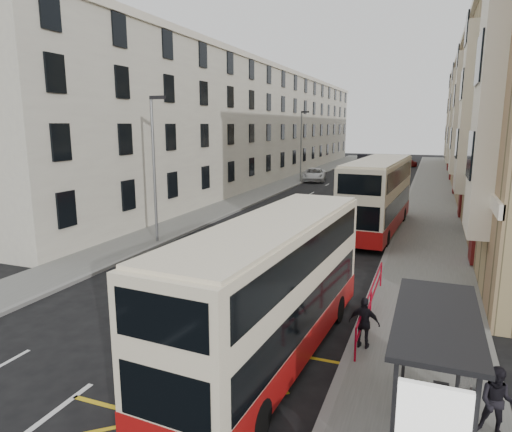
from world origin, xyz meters
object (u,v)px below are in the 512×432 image
at_px(pedestrian_far, 364,323).
at_px(car_dark, 362,159).
at_px(street_lamp_far, 302,142).
at_px(car_silver, 346,170).
at_px(double_decker_front, 273,290).
at_px(car_red, 406,163).
at_px(double_decker_rear, 378,196).
at_px(street_lamp_near, 155,162).
at_px(white_van, 314,175).
at_px(pedestrian_mid, 497,402).
at_px(bus_shelter, 443,358).

relative_size(pedestrian_far, car_dark, 0.32).
distance_m(street_lamp_far, car_silver, 11.22).
distance_m(double_decker_front, car_red, 64.27).
relative_size(double_decker_rear, car_red, 2.22).
bearing_deg(street_lamp_near, pedestrian_far, -34.07).
relative_size(street_lamp_near, street_lamp_far, 1.00).
xyz_separation_m(double_decker_front, pedestrian_far, (2.39, 1.36, -1.16)).
distance_m(white_van, car_dark, 27.33).
height_order(street_lamp_far, pedestrian_mid, street_lamp_far).
distance_m(pedestrian_mid, white_van, 45.75).
height_order(double_decker_front, car_red, double_decker_front).
distance_m(street_lamp_near, car_silver, 40.25).
bearing_deg(pedestrian_far, double_decker_front, 33.01).
height_order(pedestrian_far, car_silver, pedestrian_far).
bearing_deg(street_lamp_far, bus_shelter, -70.88).
relative_size(bus_shelter, car_dark, 0.87).
relative_size(bus_shelter, street_lamp_far, 0.53).
bearing_deg(white_van, street_lamp_far, -133.24).
distance_m(street_lamp_near, car_red, 55.42).
height_order(bus_shelter, double_decker_front, double_decker_front).
relative_size(street_lamp_near, white_van, 1.44).
bearing_deg(car_silver, white_van, -104.44).
bearing_deg(pedestrian_mid, street_lamp_far, 119.71).
bearing_deg(pedestrian_mid, pedestrian_far, 145.57).
height_order(white_van, car_dark, car_dark).
relative_size(double_decker_front, car_dark, 2.13).
relative_size(bus_shelter, pedestrian_mid, 2.74).
height_order(street_lamp_near, double_decker_front, street_lamp_near).
distance_m(street_lamp_far, double_decker_front, 41.34).
bearing_deg(double_decker_front, street_lamp_far, 108.10).
height_order(street_lamp_far, car_red, street_lamp_far).
distance_m(street_lamp_far, pedestrian_mid, 44.64).
xyz_separation_m(double_decker_front, car_dark, (-7.47, 68.98, -1.28)).
relative_size(double_decker_front, white_van, 1.87).
xyz_separation_m(white_van, car_red, (9.15, 22.56, -0.02)).
height_order(street_lamp_far, double_decker_front, street_lamp_far).
bearing_deg(car_red, street_lamp_near, 98.84).
height_order(street_lamp_far, car_silver, street_lamp_far).
height_order(double_decker_rear, white_van, double_decker_rear).
xyz_separation_m(street_lamp_near, double_decker_rear, (11.21, 7.39, -2.32)).
bearing_deg(white_van, street_lamp_near, -102.09).
distance_m(street_lamp_far, pedestrian_far, 40.80).
height_order(double_decker_front, white_van, double_decker_front).
relative_size(pedestrian_mid, white_van, 0.28).
relative_size(pedestrian_mid, car_dark, 0.32).
height_order(street_lamp_near, car_dark, street_lamp_near).
relative_size(double_decker_rear, car_dark, 2.37).
relative_size(double_decker_rear, pedestrian_mid, 7.44).
height_order(bus_shelter, white_van, bus_shelter).
xyz_separation_m(street_lamp_near, street_lamp_far, (0.00, 30.00, 0.00)).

